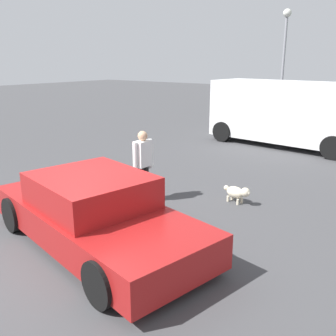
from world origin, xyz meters
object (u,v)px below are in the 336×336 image
object	(u,v)px
sedan_foreground	(95,213)
van_white	(286,112)
dog	(237,192)
pedestrian	(143,160)
light_post_far	(285,43)

from	to	relation	value
sedan_foreground	van_white	distance (m)	9.56
dog	van_white	xyz separation A→B (m)	(-1.35, 6.34, 0.99)
dog	sedan_foreground	bearing A→B (deg)	-96.48
pedestrian	van_white	bearing A→B (deg)	-92.56
van_white	pedestrian	bearing A→B (deg)	91.82
dog	van_white	size ratio (longest dim) A/B	0.12
dog	pedestrian	distance (m)	2.18
sedan_foreground	pedestrian	bearing A→B (deg)	120.50
sedan_foreground	pedestrian	world-z (taller)	pedestrian
dog	light_post_far	world-z (taller)	light_post_far
sedan_foreground	light_post_far	xyz separation A→B (m)	(-3.45, 17.16, 3.35)
van_white	pedestrian	size ratio (longest dim) A/B	3.50
sedan_foreground	light_post_far	distance (m)	17.82
sedan_foreground	light_post_far	world-z (taller)	light_post_far
van_white	pedestrian	xyz separation A→B (m)	(-0.40, -7.44, -0.31)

